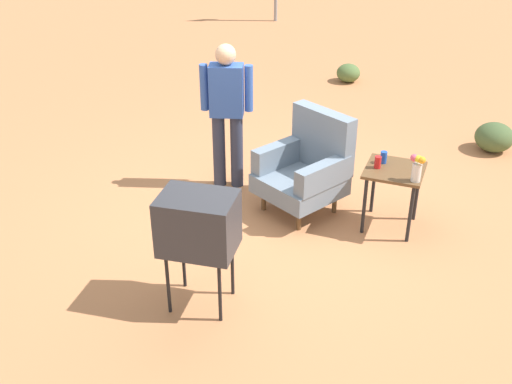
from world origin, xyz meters
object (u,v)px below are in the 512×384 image
(soda_can_blue, at_px, (384,157))
(soda_can_red, at_px, (378,162))
(tv_on_stand, at_px, (198,224))
(armchair, at_px, (307,166))
(flower_vase, at_px, (417,167))
(side_table, at_px, (394,178))
(person_standing, at_px, (227,108))

(soda_can_blue, xyz_separation_m, soda_can_red, (-0.03, -0.13, 0.00))
(tv_on_stand, bearing_deg, soda_can_blue, 59.37)
(armchair, height_order, flower_vase, armchair)
(side_table, distance_m, flower_vase, 0.38)
(tv_on_stand, bearing_deg, person_standing, 107.25)
(tv_on_stand, distance_m, soda_can_red, 2.07)
(armchair, height_order, tv_on_stand, armchair)
(soda_can_blue, distance_m, flower_vase, 0.46)
(armchair, distance_m, side_table, 0.91)
(soda_can_red, bearing_deg, flower_vase, -20.90)
(flower_vase, bearing_deg, side_table, 139.62)
(soda_can_red, relative_size, flower_vase, 0.46)
(soda_can_red, bearing_deg, person_standing, 170.82)
(armchair, height_order, soda_can_red, armchair)
(soda_can_blue, bearing_deg, soda_can_red, -103.83)
(person_standing, height_order, flower_vase, person_standing)
(armchair, relative_size, soda_can_red, 8.69)
(tv_on_stand, relative_size, flower_vase, 3.89)
(side_table, bearing_deg, person_standing, 172.83)
(person_standing, relative_size, flower_vase, 6.19)
(flower_vase, bearing_deg, person_standing, 168.57)
(armchair, xyz_separation_m, soda_can_blue, (0.77, 0.04, 0.22))
(armchair, height_order, soda_can_blue, armchair)
(armchair, relative_size, tv_on_stand, 1.03)
(tv_on_stand, bearing_deg, side_table, 55.16)
(person_standing, height_order, soda_can_blue, person_standing)
(armchair, distance_m, tv_on_stand, 1.90)
(armchair, distance_m, person_standing, 1.09)
(tv_on_stand, distance_m, soda_can_blue, 2.20)
(person_standing, xyz_separation_m, soda_can_blue, (1.75, -0.15, -0.22))
(tv_on_stand, height_order, person_standing, person_standing)
(side_table, relative_size, soda_can_blue, 5.35)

